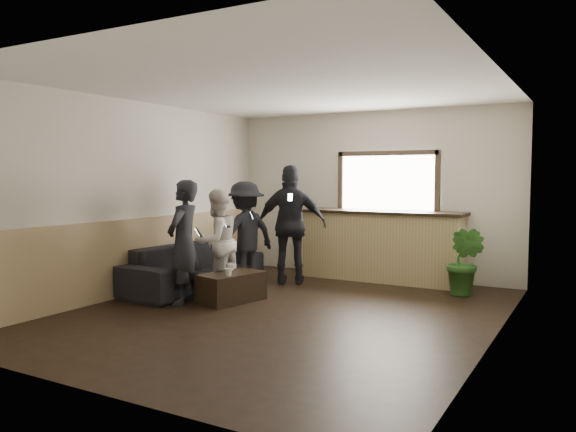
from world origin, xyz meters
The scene contains 12 objects.
ground centered at (0.00, 0.00, 0.00)m, with size 5.00×6.00×0.01m, color black.
room_shell centered at (-0.74, 0.00, 1.47)m, with size 5.01×6.01×2.80m.
bar_counter centered at (0.30, 2.70, 0.64)m, with size 2.70×0.68×2.13m.
sofa centered at (-1.89, 0.59, 0.34)m, with size 2.33×0.91×0.68m, color black.
coffee_table centered at (-0.94, 0.19, 0.20)m, with size 0.49×0.89×0.39m, color black.
cup_a centered at (-1.06, 0.35, 0.44)m, with size 0.13×0.13×0.10m, color silver.
cup_b centered at (-0.84, -0.01, 0.44)m, with size 0.11×0.11×0.10m, color silver.
potted_plant centered at (1.76, 2.15, 0.49)m, with size 0.54×0.44×0.99m, color #2D6623.
person_a centered at (-1.43, -0.20, 0.83)m, with size 0.53×0.68×1.66m.
person_b centered at (-1.44, 0.54, 0.76)m, with size 0.73×0.85×1.52m.
person_c centered at (-1.44, 1.28, 0.81)m, with size 0.93×1.20×1.63m.
person_d centered at (-0.84, 1.70, 0.94)m, with size 1.20×0.88×1.89m.
Camera 1 is at (3.46, -6.02, 1.72)m, focal length 35.00 mm.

